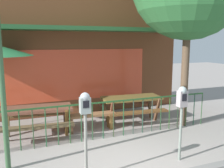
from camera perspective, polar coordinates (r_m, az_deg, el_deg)
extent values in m
cube|color=#491C1B|center=(8.90, -8.63, -6.36)|extent=(7.75, 0.54, 0.01)
cube|color=brown|center=(8.56, -9.12, 12.08)|extent=(7.75, 0.50, 5.63)
cube|color=#E54C2D|center=(8.37, -8.47, 2.09)|extent=(5.04, 0.02, 1.70)
cube|color=#26582D|center=(7.86, -7.98, 12.53)|extent=(6.59, 0.95, 0.12)
cube|color=#214C23|center=(6.15, -3.34, -4.37)|extent=(6.51, 0.04, 0.04)
cylinder|color=#2C4432|center=(6.02, -23.23, -10.20)|extent=(0.02, 0.02, 0.95)
cylinder|color=#1C4521|center=(6.01, -20.49, -10.05)|extent=(0.02, 0.02, 0.95)
cylinder|color=#284225|center=(6.02, -17.76, -9.87)|extent=(0.02, 0.02, 0.95)
cylinder|color=#1C4C29|center=(6.04, -15.04, -9.68)|extent=(0.02, 0.02, 0.95)
cylinder|color=#234C29|center=(6.07, -12.35, -9.46)|extent=(0.02, 0.02, 0.95)
cylinder|color=#1F4D23|center=(6.11, -9.70, -9.22)|extent=(0.02, 0.02, 0.95)
cylinder|color=#254E2C|center=(6.17, -7.09, -8.97)|extent=(0.02, 0.02, 0.95)
cylinder|color=#214124|center=(6.24, -4.54, -8.71)|extent=(0.02, 0.02, 0.95)
cylinder|color=#1B4E2E|center=(6.32, -2.06, -8.44)|extent=(0.02, 0.02, 0.95)
cylinder|color=#2C3F23|center=(6.42, 0.35, -8.16)|extent=(0.02, 0.02, 0.95)
cylinder|color=#1A4A26|center=(6.52, 2.69, -7.88)|extent=(0.02, 0.02, 0.95)
cylinder|color=#263D31|center=(6.64, 4.94, -7.59)|extent=(0.02, 0.02, 0.95)
cylinder|color=#1E422F|center=(6.76, 7.11, -7.30)|extent=(0.02, 0.02, 0.95)
cylinder|color=#2B4032|center=(6.90, 9.20, -7.01)|extent=(0.02, 0.02, 0.95)
cylinder|color=#1C3F1F|center=(7.04, 11.20, -6.73)|extent=(0.02, 0.02, 0.95)
cylinder|color=#254E20|center=(7.19, 13.12, -6.45)|extent=(0.02, 0.02, 0.95)
cylinder|color=#273F22|center=(7.35, 14.96, -6.17)|extent=(0.02, 0.02, 0.95)
cylinder|color=#2A441F|center=(7.52, 16.71, -5.90)|extent=(0.02, 0.02, 0.95)
cylinder|color=#1B442F|center=(7.69, 18.39, -5.64)|extent=(0.02, 0.02, 0.95)
cylinder|color=#254926|center=(7.87, 19.99, -5.39)|extent=(0.02, 0.02, 0.95)
cube|color=brown|center=(6.68, -17.09, -5.50)|extent=(1.87, 0.94, 0.07)
cube|color=brown|center=(6.24, -17.09, -9.45)|extent=(1.82, 0.44, 0.05)
cube|color=brown|center=(7.29, -16.86, -6.67)|extent=(1.82, 0.44, 0.05)
cube|color=brown|center=(6.59, -23.50, -9.46)|extent=(0.11, 0.35, 0.78)
cube|color=brown|center=(7.12, -22.88, -8.02)|extent=(0.11, 0.35, 0.78)
cube|color=brown|center=(6.54, -10.44, -8.96)|extent=(0.11, 0.35, 0.78)
cube|color=brown|center=(7.07, -10.84, -7.54)|extent=(0.11, 0.35, 0.78)
cube|color=brown|center=(7.62, 4.55, -3.25)|extent=(1.85, 0.90, 0.07)
cube|color=brown|center=(7.20, 6.12, -6.51)|extent=(1.81, 0.40, 0.05)
cube|color=brown|center=(8.19, 3.12, -4.48)|extent=(1.81, 0.40, 0.05)
cube|color=brown|center=(7.23, -0.17, -6.98)|extent=(0.10, 0.35, 0.78)
cube|color=brown|center=(7.74, -1.37, -5.84)|extent=(0.10, 0.35, 0.78)
cube|color=brown|center=(7.76, 10.38, -5.96)|extent=(0.10, 0.35, 0.78)
cube|color=brown|center=(8.24, 8.61, -4.98)|extent=(0.10, 0.35, 0.78)
cube|color=brown|center=(6.91, -4.97, -7.09)|extent=(1.41, 0.38, 0.06)
cube|color=brown|center=(6.88, -9.53, -9.26)|extent=(0.08, 0.29, 0.45)
cube|color=brown|center=(7.13, -0.52, -8.43)|extent=(0.08, 0.29, 0.45)
cylinder|color=gray|center=(4.52, -6.06, -14.21)|extent=(0.06, 0.06, 1.23)
cube|color=gray|center=(4.27, -6.24, -4.92)|extent=(0.18, 0.14, 0.28)
sphere|color=gray|center=(4.24, -6.28, -3.08)|extent=(0.17, 0.17, 0.17)
cube|color=black|center=(4.20, -5.99, -4.71)|extent=(0.11, 0.01, 0.12)
cylinder|color=slate|center=(5.38, 15.51, -10.99)|extent=(0.06, 0.06, 1.15)
cube|color=gray|center=(5.17, 15.87, -3.28)|extent=(0.18, 0.14, 0.33)
sphere|color=gray|center=(5.13, 15.96, -1.49)|extent=(0.17, 0.17, 0.17)
cube|color=black|center=(5.10, 16.39, -3.01)|extent=(0.11, 0.01, 0.15)
cylinder|color=#4F3D2C|center=(7.43, 16.49, 2.76)|extent=(0.21, 0.21, 3.20)
cylinder|color=#325434|center=(4.92, -24.10, 1.00)|extent=(0.10, 0.10, 3.54)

